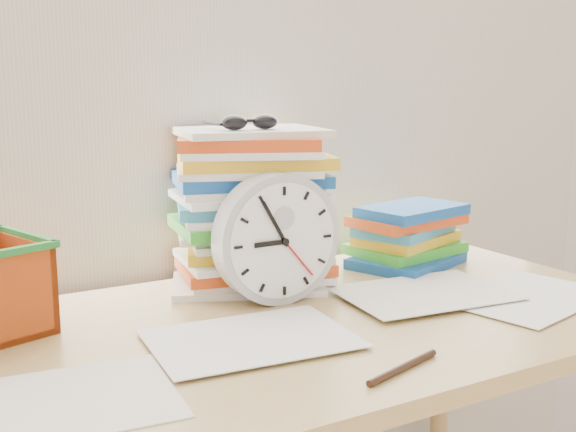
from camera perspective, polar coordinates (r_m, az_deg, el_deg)
curtain at (r=1.52m, az=-8.20°, el=16.07°), size 2.40×0.01×2.50m
desk at (r=1.26m, az=-0.83°, el=-11.65°), size 1.40×0.70×0.75m
paper_stack at (r=1.43m, az=-2.84°, el=0.70°), size 0.38×0.34×0.31m
clock at (r=1.32m, az=-0.89°, el=-1.79°), size 0.24×0.05×0.24m
sunglasses at (r=1.36m, az=-3.04°, el=7.41°), size 0.13×0.11×0.03m
book_stack at (r=1.63m, az=9.64°, el=-1.42°), size 0.31×0.26×0.13m
pen at (r=1.06m, az=9.07°, el=-11.73°), size 0.15×0.05×0.01m
scattered_papers at (r=1.23m, az=-0.85°, el=-8.18°), size 1.26×0.42×0.02m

